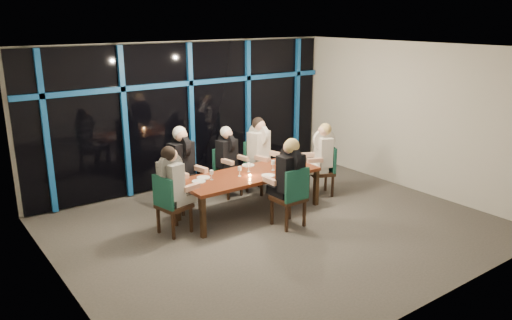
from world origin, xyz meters
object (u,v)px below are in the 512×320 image
object	(u,v)px
wine_bottle	(294,159)
diner_far_mid	(228,151)
chair_end_right	(325,168)
chair_far_left	(180,178)
chair_far_mid	(226,169)
chair_end_left	(169,202)
diner_end_left	(172,177)
diner_end_right	(322,149)
diner_far_left	(183,157)
water_pitcher	(289,161)
diner_near_mid	(289,169)
chair_near_mid	(292,194)
diner_far_right	(260,144)
dining_table	(249,177)
chair_far_right	(257,163)

from	to	relation	value
wine_bottle	diner_far_mid	bearing A→B (deg)	129.67
chair_end_right	diner_far_mid	distance (m)	1.97
chair_far_left	chair_far_mid	size ratio (longest dim) A/B	1.12
chair_end_left	wine_bottle	xyz separation A→B (m)	(2.63, -0.03, 0.29)
diner_end_left	diner_end_right	bearing A→B (deg)	-103.93
diner_far_left	water_pitcher	size ratio (longest dim) A/B	5.11
diner_far_left	diner_near_mid	distance (m)	2.02
chair_far_left	diner_end_right	world-z (taller)	diner_end_right
chair_far_left	diner_far_mid	xyz separation A→B (m)	(1.10, 0.07, 0.32)
chair_far_mid	chair_end_left	xyz separation A→B (m)	(-1.77, -1.06, 0.03)
chair_near_mid	diner_far_mid	bearing A→B (deg)	-90.00
diner_far_left	diner_far_right	world-z (taller)	diner_far_left
chair_end_left	water_pitcher	xyz separation A→B (m)	(2.46, -0.08, 0.28)
diner_far_mid	chair_far_mid	bearing A→B (deg)	90.00
chair_end_right	water_pitcher	size ratio (longest dim) A/B	4.86
chair_end_right	diner_far_right	world-z (taller)	diner_far_right
chair_end_left	diner_near_mid	world-z (taller)	diner_near_mid
dining_table	diner_near_mid	world-z (taller)	diner_near_mid
chair_near_mid	diner_far_right	size ratio (longest dim) A/B	1.03
chair_far_left	chair_end_right	size ratio (longest dim) A/B	1.08
chair_far_mid	chair_end_right	distance (m)	1.99
chair_end_left	diner_far_right	distance (m)	2.61
chair_end_right	diner_far_right	distance (m)	1.38
wine_bottle	diner_near_mid	bearing A→B (deg)	-134.47
chair_far_mid	water_pitcher	distance (m)	1.37
chair_far_mid	diner_near_mid	bearing A→B (deg)	-98.47
chair_far_mid	diner_far_left	world-z (taller)	diner_far_left
chair_far_right	diner_far_right	xyz separation A→B (m)	(0.02, -0.09, 0.42)
chair_far_left	diner_far_left	distance (m)	0.44
wine_bottle	water_pitcher	bearing A→B (deg)	-161.58
chair_far_left	diner_end_right	bearing A→B (deg)	-30.92
diner_end_right	wine_bottle	distance (m)	0.70
dining_table	diner_end_left	bearing A→B (deg)	179.61
diner_far_left	dining_table	bearing A→B (deg)	-52.54
diner_end_left	wine_bottle	world-z (taller)	diner_end_left
diner_far_left	wine_bottle	distance (m)	2.11
dining_table	chair_far_left	size ratio (longest dim) A/B	2.41
diner_far_right	diner_near_mid	bearing A→B (deg)	-124.44
chair_end_right	diner_far_right	size ratio (longest dim) A/B	0.97
chair_end_right	diner_far_left	world-z (taller)	diner_far_left
wine_bottle	chair_near_mid	bearing A→B (deg)	-131.54
diner_near_mid	water_pitcher	distance (m)	1.04
chair_end_left	diner_near_mid	xyz separation A→B (m)	(1.80, -0.87, 0.44)
chair_far_right	diner_far_left	distance (m)	1.78
chair_near_mid	wine_bottle	distance (m)	1.27
chair_end_left	diner_far_right	size ratio (longest dim) A/B	1.00
diner_end_right	diner_far_right	bearing A→B (deg)	-112.04
chair_far_left	diner_far_right	world-z (taller)	diner_far_right
chair_end_left	chair_end_right	xyz separation A→B (m)	(3.40, -0.10, -0.01)
chair_far_mid	diner_far_mid	size ratio (longest dim) A/B	1.03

